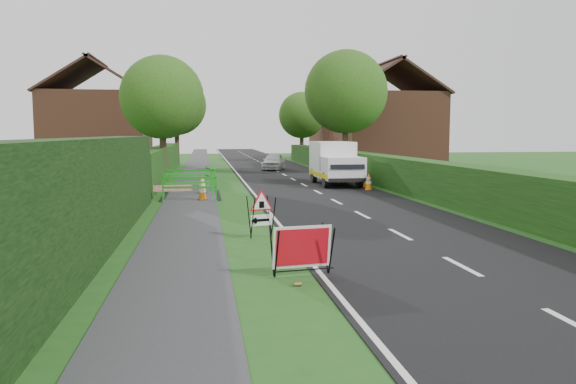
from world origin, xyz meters
TOP-DOWN VIEW (x-y plane):
  - ground at (0.00, 0.00)m, footprint 120.00×120.00m
  - road_surface at (2.50, 35.00)m, footprint 6.00×90.00m
  - footpath at (-3.00, 35.00)m, footprint 2.00×90.00m
  - hedge_west_near at (-5.00, 0.00)m, footprint 1.10×18.00m
  - hedge_west_far at (-5.00, 22.00)m, footprint 1.00×24.00m
  - hedge_east at (6.50, 16.00)m, footprint 1.20×50.00m
  - house_west at (-10.00, 30.00)m, footprint 7.50×7.40m
  - house_east_a at (11.00, 28.00)m, footprint 7.50×7.40m
  - house_east_b at (12.00, 42.00)m, footprint 7.50×7.40m
  - tree_nw at (-4.60, 18.00)m, footprint 4.40×4.40m
  - tree_ne at (6.40, 22.00)m, footprint 5.20×5.20m
  - tree_fw at (-4.60, 34.00)m, footprint 4.80×4.80m
  - tree_fe at (6.40, 38.00)m, footprint 4.20×4.20m
  - red_rect_sign at (-0.71, -2.72)m, footprint 1.15×0.80m
  - triangle_sign at (-1.10, 1.08)m, footprint 0.87×0.87m
  - works_van at (4.10, 15.06)m, footprint 1.90×4.78m
  - traffic_cone_0 at (4.93, 11.94)m, footprint 0.38×0.38m
  - traffic_cone_1 at (5.18, 13.41)m, footprint 0.38×0.38m
  - traffic_cone_2 at (4.55, 15.50)m, footprint 0.38×0.38m
  - traffic_cone_3 at (-2.54, 9.38)m, footprint 0.38×0.38m
  - traffic_cone_4 at (-2.54, 11.94)m, footprint 0.38×0.38m
  - ped_barrier_0 at (-3.01, 8.96)m, footprint 2.08×0.46m
  - ped_barrier_1 at (-3.12, 11.02)m, footprint 2.09×0.60m
  - ped_barrier_2 at (-3.15, 13.13)m, footprint 2.09×0.72m
  - ped_barrier_3 at (-2.17, 14.10)m, footprint 0.74×2.09m
  - redwhite_plank at (-3.68, 9.77)m, footprint 1.50×0.16m
  - litter_can at (-0.89, -3.38)m, footprint 0.12×0.07m
  - hatchback_car at (2.44, 26.97)m, footprint 2.20×3.71m

SIDE VIEW (x-z plane):
  - ground at x=0.00m, z-range 0.00..0.00m
  - hedge_west_near at x=-5.00m, z-range -1.25..1.25m
  - hedge_west_far at x=-5.00m, z-range -0.90..0.90m
  - hedge_east at x=6.50m, z-range -0.75..0.75m
  - redwhite_plank at x=-3.68m, z-range -0.12..0.12m
  - litter_can at x=-0.89m, z-range -0.03..0.03m
  - road_surface at x=2.50m, z-range -0.01..0.01m
  - footpath at x=-3.00m, z-range -0.01..0.02m
  - traffic_cone_0 at x=4.93m, z-range 0.00..0.79m
  - traffic_cone_1 at x=5.18m, z-range 0.00..0.79m
  - traffic_cone_2 at x=4.55m, z-range 0.00..0.79m
  - traffic_cone_3 at x=-2.54m, z-range 0.00..0.79m
  - traffic_cone_4 at x=-2.54m, z-range 0.00..0.79m
  - red_rect_sign at x=-0.71m, z-range 0.07..0.99m
  - hatchback_car at x=2.44m, z-range 0.00..1.18m
  - ped_barrier_0 at x=-3.01m, z-range 0.13..1.13m
  - ped_barrier_1 at x=-3.12m, z-range 0.13..1.13m
  - ped_barrier_2 at x=-3.15m, z-range 0.13..1.13m
  - ped_barrier_3 at x=-2.17m, z-range 0.13..1.13m
  - triangle_sign at x=-1.10m, z-range 0.20..1.22m
  - works_van at x=4.10m, z-range 0.07..2.24m
  - house_west at x=-10.00m, z-range -1.04..6.84m
  - house_east_a at x=11.00m, z-range -1.04..6.84m
  - house_east_b at x=12.00m, z-range -1.04..6.84m
  - tree_fe at x=6.40m, z-range 1.05..7.39m
  - tree_nw at x=-4.60m, z-range 1.13..7.83m
  - tree_fw at x=-4.60m, z-range 1.21..8.45m
  - tree_ne at x=6.40m, z-range 1.28..9.07m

